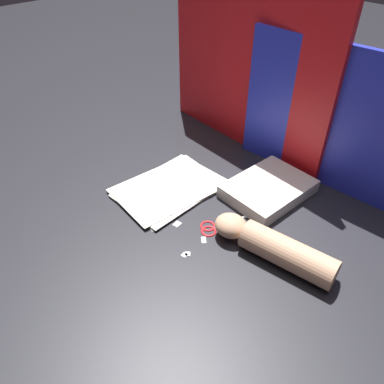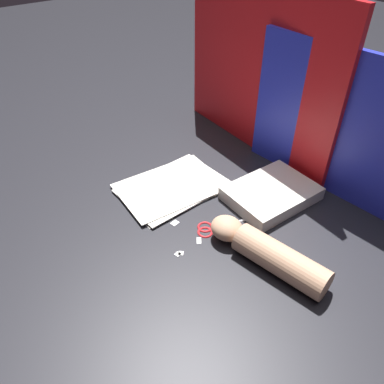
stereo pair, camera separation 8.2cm
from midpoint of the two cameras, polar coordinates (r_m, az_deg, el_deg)
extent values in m
plane|color=black|center=(1.13, 2.90, -3.00)|extent=(6.00, 6.00, 0.00)
cube|color=red|center=(1.34, 11.70, 17.30)|extent=(0.69, 0.05, 0.55)
cube|color=#2833D1|center=(1.19, 23.64, 9.04)|extent=(0.60, 0.06, 0.44)
cube|color=white|center=(1.22, -0.94, 0.87)|extent=(0.24, 0.33, 0.00)
cube|color=white|center=(1.21, -1.00, 0.66)|extent=(0.23, 0.32, 0.00)
cube|color=white|center=(1.20, -0.95, 0.70)|extent=(0.24, 0.33, 0.00)
cube|color=white|center=(1.20, -1.16, 0.91)|extent=(0.25, 0.34, 0.00)
cube|color=silver|center=(1.19, 13.91, -0.25)|extent=(0.21, 0.27, 0.04)
sphere|color=silver|center=(1.07, 5.51, -5.66)|extent=(0.01, 0.01, 0.01)
cylinder|color=silver|center=(1.09, 8.40, -4.72)|extent=(0.04, 0.12, 0.01)
torus|color=red|center=(1.06, 4.25, -6.07)|extent=(0.05, 0.05, 0.01)
cylinder|color=silver|center=(1.06, 8.69, -6.58)|extent=(0.11, 0.07, 0.01)
torus|color=red|center=(1.07, 4.19, -5.27)|extent=(0.06, 0.06, 0.01)
cylinder|color=tan|center=(0.97, 15.73, -10.05)|extent=(0.26, 0.12, 0.08)
ellipsoid|color=tan|center=(1.02, 7.62, -5.55)|extent=(0.10, 0.10, 0.06)
cube|color=white|center=(1.00, 0.16, -9.51)|extent=(0.02, 0.02, 0.00)
cube|color=white|center=(1.09, -0.53, -4.73)|extent=(0.02, 0.02, 0.00)
cube|color=white|center=(1.00, 0.66, -9.37)|extent=(0.02, 0.02, 0.00)
cube|color=white|center=(1.04, 3.34, -7.45)|extent=(0.03, 0.02, 0.00)
cylinder|color=red|center=(1.24, -5.67, 1.71)|extent=(0.05, 0.12, 0.01)
camera|label=1|loc=(0.04, -87.87, 1.71)|focal=35.00mm
camera|label=2|loc=(0.04, 92.13, -1.71)|focal=35.00mm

